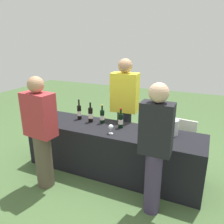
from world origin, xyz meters
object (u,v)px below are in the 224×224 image
Objects in this scene: wine_bottle_0 at (79,112)px; wine_bottle_3 at (121,121)px; guest_1 at (155,146)px; menu_board at (178,139)px; wine_bottle_2 at (102,117)px; wine_glass_0 at (55,118)px; server_pouring at (124,107)px; wine_glass_1 at (111,127)px; ice_bucket at (170,127)px; guest_0 at (41,131)px; wine_glass_2 at (156,135)px; wine_bottle_1 at (91,115)px.

wine_bottle_0 is 1.11× the size of wine_bottle_3.
guest_1 is 2.17× the size of menu_board.
wine_bottle_0 is 0.42m from wine_bottle_2.
wine_bottle_3 is at bearing 14.31° from wine_glass_0.
server_pouring is 1.08× the size of guest_1.
wine_bottle_3 is 2.20× the size of wine_glass_1.
ice_bucket reaches higher than wine_glass_0.
wine_glass_1 is at bearing -47.26° from wine_bottle_2.
guest_0 reaches higher than menu_board.
menu_board is (1.49, 0.68, -0.48)m from wine_bottle_0.
wine_bottle_3 is at bearing 156.77° from wine_glass_2.
ice_bucket is (1.69, 0.32, 0.02)m from wine_glass_0.
wine_bottle_0 is at bearing 27.78° from server_pouring.
server_pouring is (-0.82, 0.37, 0.08)m from ice_bucket.
wine_bottle_0 is at bearing -179.70° from ice_bucket.
wine_glass_0 is 0.92× the size of wine_glass_1.
wine_glass_0 is (-0.24, -0.32, -0.03)m from wine_bottle_0.
wine_bottle_3 is 1.38× the size of ice_bucket.
menu_board is at bearing 51.89° from wine_glass_1.
wine_glass_1 is at bearing -121.09° from menu_board.
guest_0 is (-0.07, -0.83, -0.02)m from wine_bottle_0.
ice_bucket is (0.75, 0.33, 0.01)m from wine_glass_1.
wine_glass_1 is 0.09× the size of guest_1.
menu_board is (0.86, 0.30, -0.55)m from server_pouring.
menu_board is (0.16, 1.00, -0.45)m from wine_glass_2.
guest_1 is at bearing -78.94° from wine_glass_2.
wine_bottle_0 is at bearing 91.03° from guest_0.
ice_bucket is (0.71, 0.07, -0.00)m from wine_bottle_3.
wine_glass_0 is 1.72m from ice_bucket.
guest_0 is at bearing -120.72° from wine_bottle_2.
wine_glass_1 is at bearing 92.77° from server_pouring.
wine_bottle_1 is 1.36m from guest_1.
guest_0 is (-0.78, -0.51, 0.01)m from wine_glass_1.
wine_bottle_3 is 0.19× the size of guest_1.
wine_glass_1 is at bearing -30.64° from wine_bottle_1.
wine_glass_2 is 0.08× the size of guest_1.
wine_bottle_0 is 1.38m from wine_glass_2.
wine_bottle_2 is at bearing 170.43° from wine_bottle_3.
ice_bucket is 0.14× the size of guest_0.
guest_1 is at bearing -13.38° from wine_glass_0.
wine_bottle_0 is at bearing 166.61° from wine_glass_2.
wine_bottle_1 is 2.36× the size of wine_glass_1.
wine_glass_2 is at bearing 0.20° from wine_glass_1.
guest_0 is 0.99× the size of guest_1.
wine_bottle_1 is 0.19× the size of server_pouring.
menu_board is (1.73, 1.00, -0.45)m from wine_glass_0.
wine_bottle_2 is 1.00× the size of wine_bottle_3.
wine_glass_2 is at bearing -14.20° from wine_bottle_1.
wine_bottle_3 reaches higher than ice_bucket.
wine_bottle_0 is at bearing 155.58° from wine_glass_1.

